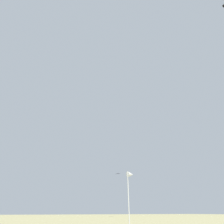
% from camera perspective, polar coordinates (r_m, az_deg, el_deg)
% --- Properties ---
extents(distant_kite_black_low_left, '(0.92, 0.92, 0.25)m').
position_cam_1_polar(distant_kite_black_low_left, '(27.10, 1.74, -17.89)').
color(distant_kite_black_low_left, black).
extents(marker_flag, '(0.30, 0.24, 2.09)m').
position_cam_1_polar(marker_flag, '(8.77, 5.42, -19.12)').
color(marker_flag, silver).
rests_on(marker_flag, ground).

